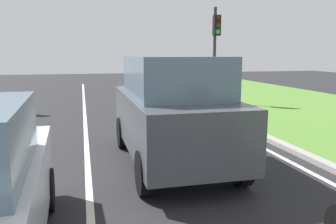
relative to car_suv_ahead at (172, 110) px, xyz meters
The scene contains 7 objects.
ground_plane 4.62m from the car_suv_ahead, 103.80° to the left, with size 60.00×60.00×0.00m, color #262628.
lane_line_center 4.83m from the car_suv_ahead, 112.14° to the left, with size 0.12×32.00×0.01m, color silver.
lane_line_right_edge 5.16m from the car_suv_ahead, 59.74° to the left, with size 0.12×32.00×0.01m, color silver.
grass_verge_right 8.68m from the car_suv_ahead, 30.29° to the left, with size 9.00×48.00×0.06m, color #548433.
curb_right 5.41m from the car_suv_ahead, 55.06° to the left, with size 0.24×48.00×0.12m, color #9E9B93.
car_suv_ahead is the anchor object (origin of this frame).
traffic_light_near_right 9.15m from the car_suv_ahead, 62.76° to the left, with size 0.32×0.50×4.39m.
Camera 1 is at (-0.74, 2.75, 2.34)m, focal length 36.95 mm.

